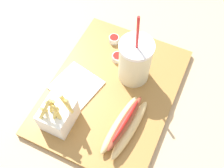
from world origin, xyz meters
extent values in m
cube|color=tan|center=(0.00, 0.00, -0.01)|extent=(2.40, 2.40, 0.02)
cube|color=olive|center=(0.00, 0.00, 0.01)|extent=(0.46, 0.35, 0.02)
cylinder|color=beige|center=(-0.07, 0.04, 0.09)|extent=(0.09, 0.09, 0.13)
cylinder|color=white|center=(-0.07, 0.04, 0.16)|extent=(0.09, 0.09, 0.01)
cylinder|color=red|center=(-0.07, 0.04, 0.21)|extent=(0.01, 0.01, 0.11)
cube|color=white|center=(0.15, -0.09, 0.06)|extent=(0.09, 0.08, 0.07)
cube|color=#E5C660|center=(0.16, -0.09, 0.12)|extent=(0.01, 0.03, 0.07)
cube|color=#E5C660|center=(0.17, -0.09, 0.13)|extent=(0.04, 0.04, 0.09)
cube|color=#E5C660|center=(0.13, -0.06, 0.11)|extent=(0.01, 0.03, 0.06)
cube|color=#E5C660|center=(0.17, -0.07, 0.10)|extent=(0.02, 0.02, 0.07)
cube|color=#E5C660|center=(0.13, -0.07, 0.12)|extent=(0.03, 0.03, 0.07)
cube|color=#E5C660|center=(0.15, -0.10, 0.11)|extent=(0.03, 0.02, 0.08)
cube|color=#E5C660|center=(0.17, -0.10, 0.11)|extent=(0.03, 0.01, 0.06)
cube|color=#E5C660|center=(0.16, -0.07, 0.11)|extent=(0.01, 0.02, 0.07)
ellipsoid|color=#DBB775|center=(0.10, 0.07, 0.04)|extent=(0.19, 0.05, 0.03)
ellipsoid|color=#DBB775|center=(0.10, 0.10, 0.04)|extent=(0.19, 0.05, 0.03)
ellipsoid|color=brown|center=(0.10, 0.08, 0.06)|extent=(0.17, 0.04, 0.02)
ellipsoid|color=red|center=(0.10, 0.08, 0.08)|extent=(0.13, 0.03, 0.01)
cylinder|color=white|center=(-0.17, -0.07, 0.03)|extent=(0.03, 0.03, 0.02)
cylinder|color=#B2140F|center=(-0.17, -0.07, 0.04)|extent=(0.03, 0.03, 0.01)
cylinder|color=white|center=(-0.11, -0.03, 0.03)|extent=(0.04, 0.04, 0.02)
cylinder|color=#B2140F|center=(-0.11, -0.03, 0.04)|extent=(0.03, 0.03, 0.01)
cube|color=white|center=(0.03, -0.10, 0.02)|extent=(0.14, 0.15, 0.01)
camera|label=1|loc=(0.35, 0.16, 0.70)|focal=43.13mm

